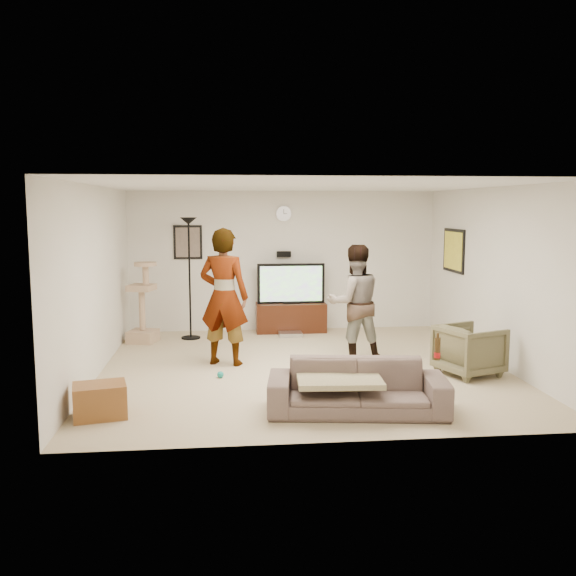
{
  "coord_description": "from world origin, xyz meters",
  "views": [
    {
      "loc": [
        -1.07,
        -8.29,
        2.22
      ],
      "look_at": [
        -0.18,
        0.2,
        1.1
      ],
      "focal_mm": 38.5,
      "sensor_mm": 36.0,
      "label": 1
    }
  ],
  "objects": [
    {
      "name": "cat_tree",
      "position": [
        -2.42,
        1.89,
        0.67
      ],
      "size": [
        0.53,
        0.53,
        1.34
      ],
      "primitive_type": "cube",
      "rotation": [
        0.0,
        0.0,
        -0.28
      ],
      "color": "tan",
      "rests_on": "floor"
    },
    {
      "name": "wall_clock",
      "position": [
        0.0,
        2.72,
        2.1
      ],
      "size": [
        0.26,
        0.04,
        0.26
      ],
      "primitive_type": "cylinder",
      "rotation": [
        1.57,
        0.0,
        0.0
      ],
      "color": "white",
      "rests_on": "wall_back"
    },
    {
      "name": "floor_lamp",
      "position": [
        -1.65,
        2.11,
        1.02
      ],
      "size": [
        0.32,
        0.32,
        2.05
      ],
      "primitive_type": "cylinder",
      "color": "black",
      "rests_on": "floor"
    },
    {
      "name": "tv",
      "position": [
        0.11,
        2.5,
        0.87
      ],
      "size": [
        1.19,
        0.08,
        0.71
      ],
      "primitive_type": "cube",
      "color": "black",
      "rests_on": "tv_stand"
    },
    {
      "name": "throw_blanket",
      "position": [
        0.15,
        -1.92,
        0.38
      ],
      "size": [
        0.94,
        0.76,
        0.06
      ],
      "primitive_type": "cube",
      "rotation": [
        0.0,
        0.0,
        -0.06
      ],
      "color": "tan",
      "rests_on": "sofa"
    },
    {
      "name": "tv_stand",
      "position": [
        0.11,
        2.5,
        0.26
      ],
      "size": [
        1.24,
        0.45,
        0.52
      ],
      "primitive_type": "cube",
      "color": "black",
      "rests_on": "floor"
    },
    {
      "name": "person_left",
      "position": [
        -1.08,
        0.32,
        0.97
      ],
      "size": [
        0.82,
        0.68,
        1.94
      ],
      "primitive_type": "imported",
      "rotation": [
        0.0,
        0.0,
        2.8
      ],
      "color": "gray",
      "rests_on": "floor"
    },
    {
      "name": "wall_right",
      "position": [
        2.75,
        0.0,
        1.25
      ],
      "size": [
        0.04,
        5.5,
        2.5
      ],
      "primitive_type": "cube",
      "color": "silver",
      "rests_on": "floor"
    },
    {
      "name": "person_right",
      "position": [
        0.8,
        0.36,
        0.84
      ],
      "size": [
        0.88,
        0.71,
        1.69
      ],
      "primitive_type": "imported",
      "rotation": [
        0.0,
        0.0,
        3.23
      ],
      "color": "#4259A0",
      "rests_on": "floor"
    },
    {
      "name": "picture_right",
      "position": [
        2.73,
        1.6,
        1.5
      ],
      "size": [
        0.03,
        0.78,
        0.62
      ],
      "primitive_type": "cube",
      "color": "yellow",
      "rests_on": "wall_right"
    },
    {
      "name": "tv_screen",
      "position": [
        0.11,
        2.46,
        0.87
      ],
      "size": [
        1.1,
        0.01,
        0.62
      ],
      "primitive_type": "cube",
      "color": "#76ED57",
      "rests_on": "tv"
    },
    {
      "name": "ceiling",
      "position": [
        0.0,
        0.0,
        2.51
      ],
      "size": [
        5.5,
        5.5,
        0.02
      ],
      "primitive_type": "cube",
      "color": "white",
      "rests_on": "wall_back"
    },
    {
      "name": "picture_back",
      "position": [
        -1.7,
        2.73,
        1.6
      ],
      "size": [
        0.42,
        0.03,
        0.52
      ],
      "primitive_type": "cube",
      "color": "#685A51",
      "rests_on": "wall_back"
    },
    {
      "name": "floor",
      "position": [
        0.0,
        0.0,
        -0.01
      ],
      "size": [
        5.5,
        5.5,
        0.02
      ],
      "primitive_type": "cube",
      "color": "tan",
      "rests_on": "ground"
    },
    {
      "name": "sofa",
      "position": [
        0.35,
        -1.92,
        0.28
      ],
      "size": [
        2.0,
        1.0,
        0.56
      ],
      "primitive_type": "imported",
      "rotation": [
        0.0,
        0.0,
        -0.13
      ],
      "color": "brown",
      "rests_on": "floor"
    },
    {
      "name": "wall_back",
      "position": [
        0.0,
        2.75,
        1.25
      ],
      "size": [
        5.5,
        0.04,
        2.5
      ],
      "primitive_type": "cube",
      "color": "silver",
      "rests_on": "floor"
    },
    {
      "name": "side_table",
      "position": [
        -2.4,
        -1.79,
        0.18
      ],
      "size": [
        0.62,
        0.52,
        0.36
      ],
      "primitive_type": "cube",
      "rotation": [
        0.0,
        0.0,
        0.22
      ],
      "color": "brown",
      "rests_on": "floor"
    },
    {
      "name": "toy_ball",
      "position": [
        -1.14,
        -0.4,
        0.04
      ],
      "size": [
        0.09,
        0.09,
        0.09
      ],
      "primitive_type": "sphere",
      "color": "#178A80",
      "rests_on": "floor"
    },
    {
      "name": "console_box",
      "position": [
        0.06,
        2.11,
        0.04
      ],
      "size": [
        0.4,
        0.3,
        0.07
      ],
      "primitive_type": "cube",
      "color": "#B4B4BB",
      "rests_on": "floor"
    },
    {
      "name": "beer_bottle",
      "position": [
        1.23,
        -1.92,
        0.69
      ],
      "size": [
        0.06,
        0.06,
        0.25
      ],
      "primitive_type": "cylinder",
      "color": "#3C270F",
      "rests_on": "sofa"
    },
    {
      "name": "wall_left",
      "position": [
        -2.75,
        0.0,
        1.25
      ],
      "size": [
        0.04,
        5.5,
        2.5
      ],
      "primitive_type": "cube",
      "color": "silver",
      "rests_on": "floor"
    },
    {
      "name": "wall_speaker",
      "position": [
        0.0,
        2.69,
        1.38
      ],
      "size": [
        0.25,
        0.1,
        0.1
      ],
      "primitive_type": "cube",
      "color": "black",
      "rests_on": "wall_back"
    },
    {
      "name": "wall_front",
      "position": [
        0.0,
        -2.75,
        1.25
      ],
      "size": [
        5.5,
        0.04,
        2.5
      ],
      "primitive_type": "cube",
      "color": "silver",
      "rests_on": "floor"
    },
    {
      "name": "armchair",
      "position": [
        2.16,
        -0.58,
        0.34
      ],
      "size": [
        0.94,
        0.93,
        0.67
      ],
      "primitive_type": "imported",
      "rotation": [
        0.0,
        0.0,
        1.92
      ],
      "color": "brown",
      "rests_on": "floor"
    }
  ]
}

